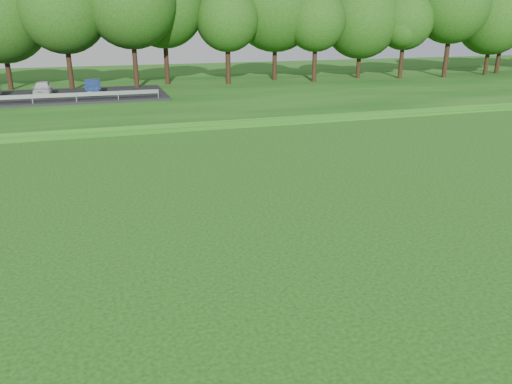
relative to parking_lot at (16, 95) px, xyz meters
name	(u,v)px	position (x,y,z in m)	size (l,w,h in m)	color
berm	(285,89)	(24.03, 1.23, -0.66)	(130.00, 30.00, 0.60)	#11470D
walking_path	(354,117)	(24.03, -12.77, -0.94)	(130.00, 1.60, 0.04)	gray
treeline	(273,6)	(24.03, 5.23, 7.14)	(104.00, 7.00, 15.00)	#17400E
parking_lot	(16,95)	(0.00, 0.00, 0.00)	(24.00, 9.00, 1.38)	black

